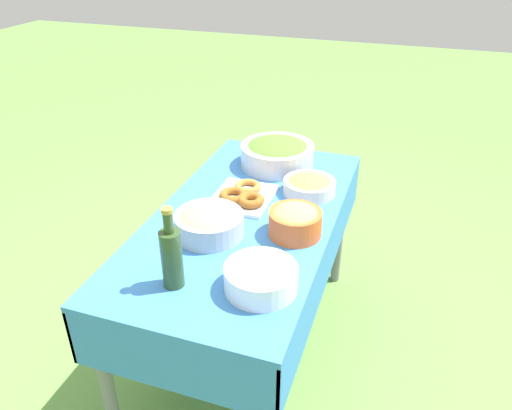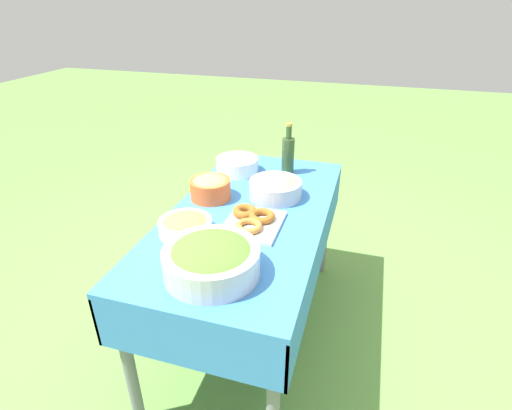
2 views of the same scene
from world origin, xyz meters
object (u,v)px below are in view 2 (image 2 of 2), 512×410
Objects in this scene: salad_bowl at (211,259)px; olive_oil_bottle at (288,154)px; plate_stack at (237,165)px; fruit_bowl at (210,187)px; olive_bowl at (185,225)px; pasta_bowl at (275,187)px; donut_platter at (252,220)px.

olive_oil_bottle is (-0.98, 0.06, 0.05)m from salad_bowl.
plate_stack is 0.29m from olive_oil_bottle.
olive_oil_bottle is 1.44× the size of fruit_bowl.
fruit_bowl is at bearing -157.01° from salad_bowl.
plate_stack is at bearing -179.67° from olive_bowl.
olive_bowl is at bearing -136.58° from salad_bowl.
olive_bowl is (0.75, -0.27, -0.07)m from olive_oil_bottle.
pasta_bowl is 0.52m from olive_bowl.
olive_oil_bottle is 0.80m from olive_bowl.
fruit_bowl is at bearing -124.18° from donut_platter.
olive_bowl is (0.68, 0.00, -0.00)m from plate_stack.
fruit_bowl is (-0.19, -0.28, 0.04)m from donut_platter.
fruit_bowl reaches higher than olive_bowl.
pasta_bowl is 0.30m from donut_platter.
plate_stack is 0.35m from fruit_bowl.
plate_stack reaches higher than olive_bowl.
salad_bowl reaches higher than donut_platter.
pasta_bowl is at bearing 174.20° from donut_platter.
salad_bowl is 1.21× the size of olive_oil_bottle.
olive_oil_bottle is at bearing 160.14° from olive_bowl.
fruit_bowl is (0.42, -0.30, -0.05)m from olive_oil_bottle.
pasta_bowl reaches higher than plate_stack.
pasta_bowl is 1.30× the size of fruit_bowl.
donut_platter is 1.26× the size of olive_bowl.
olive_bowl reaches higher than donut_platter.
pasta_bowl is 0.90× the size of olive_oil_bottle.
salad_bowl is 0.67m from pasta_bowl.
pasta_bowl is 0.92× the size of donut_platter.
olive_bowl is (-0.23, -0.21, -0.03)m from salad_bowl.
salad_bowl is at bearing -3.39° from olive_oil_bottle.
olive_bowl is at bearing 4.20° from fruit_bowl.
olive_oil_bottle is at bearing 144.55° from fruit_bowl.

